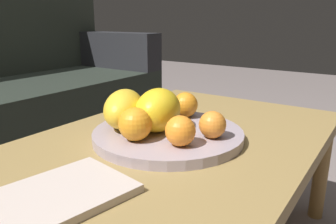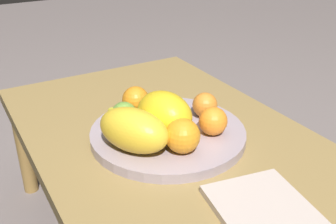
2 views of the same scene
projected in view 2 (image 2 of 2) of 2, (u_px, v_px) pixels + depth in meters
name	position (u px, v px, depth m)	size (l,w,h in m)	color
coffee_table	(172.00, 150.00, 1.06)	(1.09, 0.68, 0.39)	olive
fruit_bowl	(168.00, 134.00, 1.03)	(0.40, 0.40, 0.03)	#A1919B
melon_large_front	(164.00, 114.00, 0.98)	(0.15, 0.11, 0.11)	yellow
melon_smaller_beside	(134.00, 130.00, 0.92)	(0.18, 0.10, 0.10)	yellow
orange_front	(205.00, 105.00, 1.08)	(0.07, 0.07, 0.07)	orange
orange_left	(183.00, 136.00, 0.91)	(0.08, 0.08, 0.08)	orange
orange_right	(213.00, 121.00, 0.99)	(0.07, 0.07, 0.07)	orange
orange_back	(136.00, 100.00, 1.10)	(0.07, 0.07, 0.07)	orange
apple_front	(124.00, 115.00, 1.02)	(0.07, 0.07, 0.07)	#6D9F3D
banana_bunch	(131.00, 122.00, 1.00)	(0.16, 0.15, 0.06)	yellow
magazine	(270.00, 217.00, 0.76)	(0.25, 0.18, 0.02)	beige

